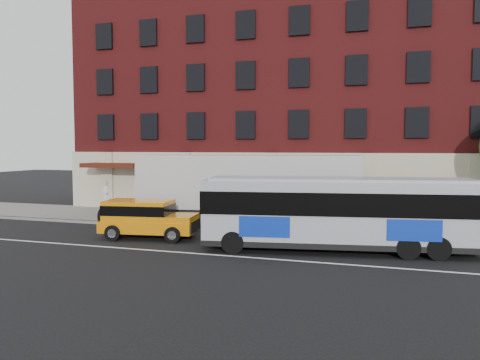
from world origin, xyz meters
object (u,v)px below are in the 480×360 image
(city_bus, at_px, (339,211))
(yellow_suv, at_px, (145,217))
(sign_pole, at_px, (107,199))
(shipping_container, at_px, (248,192))

(city_bus, height_order, yellow_suv, city_bus)
(city_bus, bearing_deg, yellow_suv, 178.93)
(city_bus, bearing_deg, sign_pole, 166.13)
(yellow_suv, height_order, shipping_container, shipping_container)
(sign_pole, height_order, shipping_container, shipping_container)
(sign_pole, relative_size, shipping_container, 0.20)
(sign_pole, xyz_separation_m, yellow_suv, (4.27, -3.22, -0.37))
(city_bus, xyz_separation_m, yellow_suv, (-9.48, 0.18, -0.69))
(city_bus, relative_size, shipping_container, 0.96)
(city_bus, height_order, shipping_container, shipping_container)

